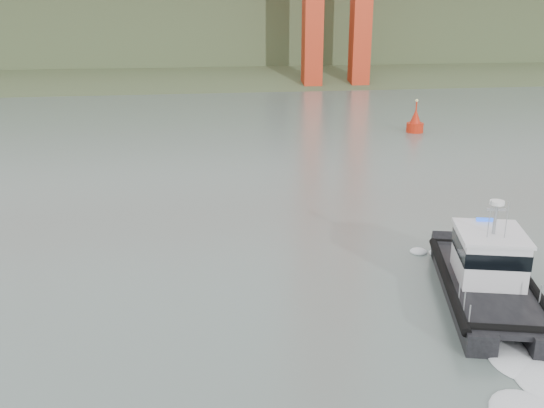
# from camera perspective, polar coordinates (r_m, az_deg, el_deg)

# --- Properties ---
(ground) EXTENTS (400.00, 400.00, 0.00)m
(ground) POSITION_cam_1_polar(r_m,az_deg,el_deg) (27.99, -0.12, -9.75)
(ground) COLOR #55655E
(ground) RESTS_ON ground
(headlands) EXTENTS (500.00, 105.36, 27.12)m
(headlands) POSITION_cam_1_polar(r_m,az_deg,el_deg) (150.12, -7.47, 15.76)
(headlands) COLOR #3A4E2C
(headlands) RESTS_ON ground
(patrol_boat) EXTENTS (6.31, 10.91, 4.99)m
(patrol_boat) POSITION_cam_1_polar(r_m,az_deg,el_deg) (30.00, 19.70, -6.25)
(patrol_boat) COLOR black
(patrol_boat) RESTS_ON ground
(nav_buoy) EXTENTS (1.82, 1.82, 3.79)m
(nav_buoy) POSITION_cam_1_polar(r_m,az_deg,el_deg) (67.73, 13.32, 7.42)
(nav_buoy) COLOR red
(nav_buoy) RESTS_ON ground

